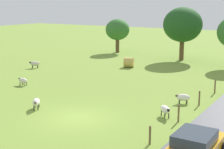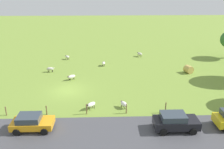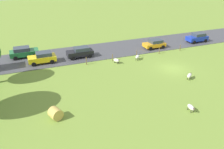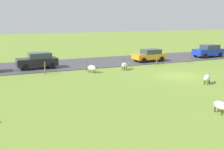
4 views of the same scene
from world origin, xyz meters
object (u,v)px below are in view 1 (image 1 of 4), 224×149
(sheep_0, at_px, (36,102))
(tree_1, at_px, (117,30))
(sheep_5, at_px, (35,64))
(sheep_4, at_px, (165,109))
(sheep_1, at_px, (183,97))
(sheep_3, at_px, (23,80))
(hay_bale_0, at_px, (129,62))
(tree_0, at_px, (183,25))
(car_3, at_px, (196,145))

(sheep_0, height_order, tree_1, tree_1)
(sheep_5, bearing_deg, sheep_4, -22.51)
(sheep_1, xyz_separation_m, sheep_4, (0.10, -3.60, 0.05))
(sheep_3, bearing_deg, hay_bale_0, 73.65)
(tree_1, bearing_deg, sheep_5, -95.04)
(sheep_5, bearing_deg, tree_0, 49.59)
(tree_1, height_order, car_3, tree_1)
(sheep_0, relative_size, sheep_3, 1.07)
(sheep_4, bearing_deg, sheep_1, 91.64)
(sheep_4, xyz_separation_m, hay_bale_0, (-10.82, 14.49, 0.06))
(sheep_3, height_order, sheep_4, sheep_4)
(tree_1, bearing_deg, car_3, -53.30)
(sheep_1, xyz_separation_m, sheep_3, (-14.56, -2.22, -0.01))
(tree_0, relative_size, tree_1, 1.36)
(sheep_0, bearing_deg, sheep_4, 20.60)
(tree_0, xyz_separation_m, car_3, (11.27, -28.12, -3.82))
(sheep_0, distance_m, tree_1, 29.59)
(sheep_0, height_order, sheep_3, sheep_0)
(sheep_5, bearing_deg, tree_1, 84.96)
(sheep_3, xyz_separation_m, hay_bale_0, (3.85, 13.11, 0.12))
(sheep_4, relative_size, car_3, 0.31)
(tree_0, bearing_deg, tree_1, 171.10)
(hay_bale_0, relative_size, tree_1, 0.23)
(sheep_1, bearing_deg, tree_1, 131.22)
(sheep_4, height_order, sheep_5, sheep_5)
(sheep_1, bearing_deg, sheep_0, -141.07)
(sheep_5, relative_size, tree_1, 0.24)
(hay_bale_0, bearing_deg, car_3, -53.54)
(sheep_3, bearing_deg, sheep_0, -36.80)
(sheep_0, bearing_deg, hay_bale_0, 97.38)
(sheep_0, xyz_separation_m, sheep_4, (8.53, 3.21, 0.02))
(sheep_0, height_order, car_3, car_3)
(sheep_1, distance_m, sheep_5, 20.29)
(sheep_4, bearing_deg, sheep_5, 157.49)
(hay_bale_0, bearing_deg, sheep_4, -53.25)
(sheep_1, distance_m, car_3, 9.75)
(sheep_0, distance_m, sheep_5, 16.10)
(sheep_4, distance_m, tree_1, 30.81)
(tree_0, bearing_deg, car_3, -68.16)
(sheep_0, height_order, hay_bale_0, hay_bale_0)
(car_3, bearing_deg, tree_0, 111.84)
(sheep_1, height_order, car_3, car_3)
(sheep_0, distance_m, hay_bale_0, 17.85)
(tree_0, bearing_deg, sheep_3, -108.60)
(sheep_3, xyz_separation_m, car_3, (18.48, -6.70, 0.37))
(sheep_0, relative_size, sheep_4, 1.06)
(sheep_4, xyz_separation_m, sheep_5, (-19.86, 8.23, 0.02))
(sheep_1, distance_m, tree_0, 20.98)
(tree_1, xyz_separation_m, car_3, (22.24, -29.84, -2.62))
(sheep_3, distance_m, tree_1, 23.63)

